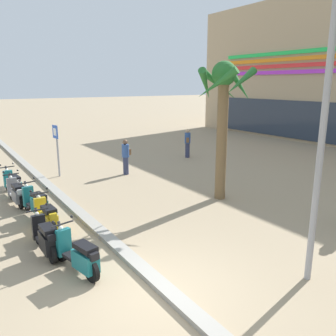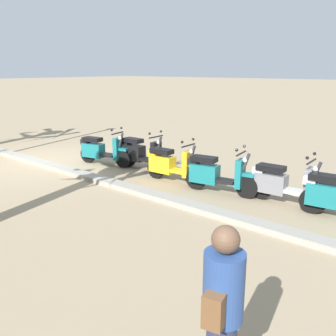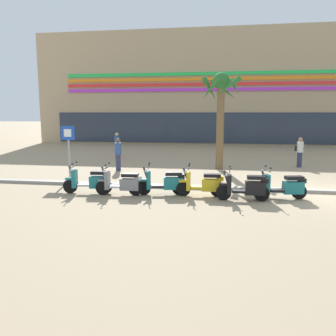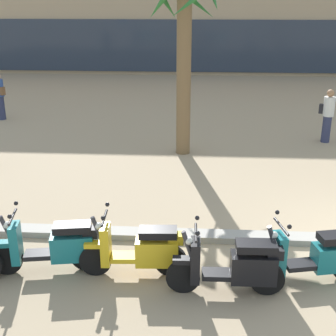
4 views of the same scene
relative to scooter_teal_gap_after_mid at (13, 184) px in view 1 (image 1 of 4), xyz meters
name	(u,v)px [view 1 (image 1 of 4)]	position (x,y,z in m)	size (l,w,h in m)	color
ground_plane	(157,292)	(8.54, 1.30, -0.46)	(200.00, 200.00, 0.00)	#9E896B
curb_strip	(163,287)	(8.54, 1.44, -0.40)	(60.00, 0.36, 0.12)	gray
scooter_teal_gap_after_mid	(13,184)	(0.00, 0.00, 0.00)	(1.84, 0.57, 1.17)	black
scooter_grey_second_in_line	(16,193)	(1.22, -0.10, -0.01)	(1.74, 0.56, 1.17)	black
scooter_teal_tail_end	(36,203)	(2.75, 0.22, 0.00)	(1.80, 0.64, 1.17)	black
scooter_yellow_mid_front	(47,217)	(4.15, 0.20, 0.00)	(1.74, 0.56, 1.17)	black
scooter_black_mid_rear	(45,238)	(5.63, -0.21, 0.01)	(1.79, 0.56, 1.17)	black
scooter_teal_mid_centre	(78,255)	(6.92, 0.19, -0.01)	(1.83, 0.70, 1.17)	black
crossing_sign	(57,145)	(-1.92, 2.31, 1.05)	(0.60, 0.14, 2.40)	#939399
palm_tree_mid_walkway	(223,101)	(4.62, 6.49, 3.19)	(2.12, 2.07, 5.02)	brown
pedestrian_by_palm_tree	(126,156)	(-0.55, 5.11, 0.44)	(0.34, 0.46, 1.68)	#2D3351
pedestrian_strolling_near_curb	(188,142)	(-2.09, 9.88, 0.44)	(0.45, 0.40, 1.69)	#2D3351
street_lamp	(328,86)	(9.95, 4.38, 3.75)	(0.36, 0.36, 6.93)	#939399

